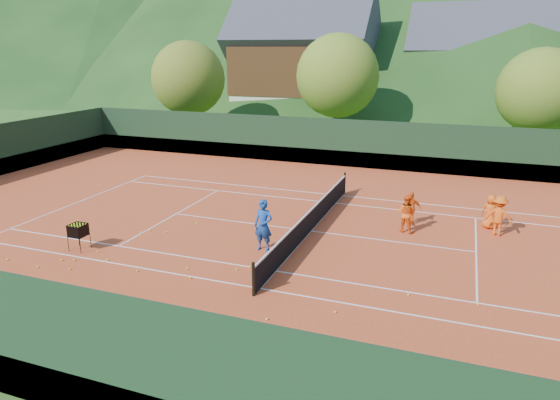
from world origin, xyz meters
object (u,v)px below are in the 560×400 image
(student_d, at_px, (499,216))
(tennis_net, at_px, (311,220))
(student_c, at_px, (490,212))
(student_a, at_px, (406,213))
(student_b, at_px, (411,208))
(ball_hopper, at_px, (78,231))
(coach, at_px, (263,225))
(chalet_mid, at_px, (475,73))
(chalet_left, at_px, (303,65))

(student_d, distance_m, tennis_net, 7.50)
(student_c, bearing_deg, student_a, 40.61)
(student_b, distance_m, ball_hopper, 13.37)
(ball_hopper, bearing_deg, student_a, 28.83)
(coach, bearing_deg, student_b, 48.05)
(coach, relative_size, chalet_mid, 0.15)
(coach, distance_m, student_d, 9.49)
(student_b, xyz_separation_m, ball_hopper, (-11.29, -7.17, 0.04))
(student_d, bearing_deg, student_c, -56.81)
(student_a, relative_size, student_d, 0.97)
(student_a, distance_m, student_d, 3.63)
(student_b, relative_size, tennis_net, 0.12)
(student_d, xyz_separation_m, tennis_net, (-7.18, -2.16, -0.32))
(chalet_left, bearing_deg, ball_hopper, -85.97)
(student_b, bearing_deg, student_a, 69.94)
(student_d, bearing_deg, ball_hopper, 38.04)
(tennis_net, xyz_separation_m, chalet_mid, (6.00, 34.00, 4.47))
(chalet_mid, bearing_deg, student_c, -88.35)
(coach, height_order, student_b, coach)
(tennis_net, bearing_deg, student_d, 16.71)
(student_c, relative_size, ball_hopper, 1.46)
(student_a, height_order, ball_hopper, student_a)
(coach, height_order, ball_hopper, coach)
(ball_hopper, bearing_deg, chalet_mid, 70.80)
(student_b, bearing_deg, ball_hopper, 17.16)
(coach, distance_m, student_a, 6.08)
(tennis_net, distance_m, chalet_mid, 34.81)
(chalet_mid, bearing_deg, student_a, -94.09)
(chalet_left, bearing_deg, chalet_mid, 14.04)
(student_b, height_order, chalet_left, chalet_left)
(chalet_left, bearing_deg, student_a, -64.56)
(coach, height_order, tennis_net, coach)
(student_c, bearing_deg, tennis_net, 36.76)
(coach, relative_size, ball_hopper, 1.95)
(student_a, bearing_deg, student_c, -138.14)
(student_c, xyz_separation_m, ball_hopper, (-14.44, -7.79, 0.02))
(student_b, distance_m, student_c, 3.21)
(student_d, bearing_deg, chalet_left, -45.85)
(student_b, distance_m, chalet_mid, 32.08)
(chalet_left, bearing_deg, coach, -74.66)
(student_a, xyz_separation_m, chalet_left, (-13.66, 28.72, 4.83))
(chalet_left, height_order, chalet_mid, chalet_left)
(coach, bearing_deg, student_d, 32.62)
(student_b, relative_size, chalet_mid, 0.11)
(coach, distance_m, student_c, 9.65)
(student_d, relative_size, chalet_left, 0.12)
(tennis_net, bearing_deg, student_b, 31.40)
(student_d, xyz_separation_m, chalet_mid, (-1.18, 31.84, 4.15))
(student_a, height_order, student_d, student_d)
(student_a, distance_m, chalet_mid, 33.07)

